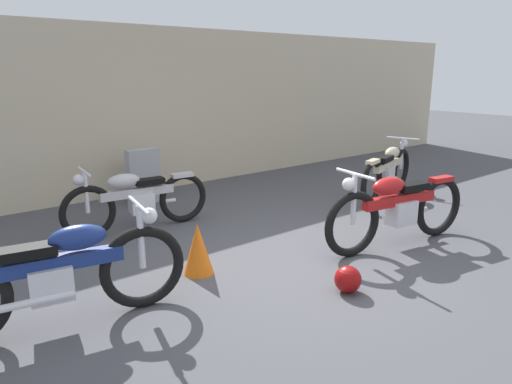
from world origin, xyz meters
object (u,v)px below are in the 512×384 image
object	(u,v)px
helmet	(348,279)
motorcycle_red	(397,208)
traffic_cone	(198,249)
motorcycle_blue	(59,274)
motorcycle_cream	(388,170)
stone_marker	(144,177)
motorcycle_silver	(137,199)

from	to	relation	value
helmet	motorcycle_red	world-z (taller)	motorcycle_red
traffic_cone	motorcycle_blue	size ratio (longest dim) A/B	0.25
helmet	traffic_cone	distance (m)	1.57
motorcycle_blue	helmet	bearing A→B (deg)	-15.22
motorcycle_cream	traffic_cone	bearing A→B (deg)	173.58
stone_marker	motorcycle_silver	size ratio (longest dim) A/B	0.44
stone_marker	motorcycle_silver	bearing A→B (deg)	-119.45
motorcycle_blue	traffic_cone	bearing A→B (deg)	17.23
motorcycle_cream	motorcycle_red	distance (m)	2.39
motorcycle_cream	motorcycle_silver	xyz separation A→B (m)	(-4.09, 1.01, -0.02)
motorcycle_red	motorcycle_cream	bearing A→B (deg)	-132.18
motorcycle_blue	motorcycle_silver	distance (m)	2.43
traffic_cone	motorcycle_cream	distance (m)	4.25
helmet	traffic_cone	bearing A→B (deg)	125.11
stone_marker	motorcycle_blue	xyz separation A→B (m)	(-2.20, -3.05, 0.03)
motorcycle_cream	motorcycle_red	size ratio (longest dim) A/B	0.92
motorcycle_cream	helmet	bearing A→B (deg)	-164.93
motorcycle_red	motorcycle_silver	bearing A→B (deg)	-39.16
traffic_cone	motorcycle_cream	size ratio (longest dim) A/B	0.27
stone_marker	motorcycle_blue	size ratio (longest dim) A/B	0.41
helmet	motorcycle_cream	xyz separation A→B (m)	(3.29, 1.95, 0.32)
traffic_cone	helmet	bearing A→B (deg)	-54.89
traffic_cone	motorcycle_cream	xyz separation A→B (m)	(4.19, 0.68, 0.18)
helmet	motorcycle_cream	bearing A→B (deg)	30.66
motorcycle_cream	motorcycle_blue	bearing A→B (deg)	173.18
stone_marker	motorcycle_silver	xyz separation A→B (m)	(-0.66, -1.16, -0.01)
stone_marker	motorcycle_blue	world-z (taller)	motorcycle_blue
motorcycle_blue	stone_marker	bearing A→B (deg)	63.82
stone_marker	motorcycle_cream	xyz separation A→B (m)	(3.43, -2.18, 0.01)
stone_marker	helmet	size ratio (longest dim) A/B	3.35
motorcycle_blue	motorcycle_silver	bearing A→B (deg)	60.33
traffic_cone	motorcycle_red	distance (m)	2.47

